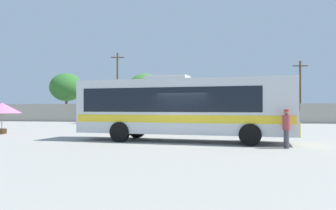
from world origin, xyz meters
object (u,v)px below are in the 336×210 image
object	(u,v)px
vendor_umbrella_secondary_pink	(2,108)
roadside_tree_left	(66,87)
parked_car_leftmost_dark_blue	(98,116)
utility_pole_far	(117,85)
attendant_by_bus_door	(286,126)
coach_bus_silver_yellow	(181,106)
utility_pole_near	(300,90)
parked_car_second_grey	(152,117)
roadside_tree_midleft	(145,89)

from	to	relation	value
vendor_umbrella_secondary_pink	roadside_tree_left	world-z (taller)	roadside_tree_left
vendor_umbrella_secondary_pink	parked_car_leftmost_dark_blue	bearing A→B (deg)	87.21
roadside_tree_left	parked_car_leftmost_dark_blue	bearing A→B (deg)	-44.60
parked_car_leftmost_dark_blue	utility_pole_far	bearing A→B (deg)	91.73
attendant_by_bus_door	parked_car_leftmost_dark_blue	size ratio (longest dim) A/B	0.37
attendant_by_bus_door	utility_pole_far	xyz separation A→B (m)	(-16.98, 28.07, 3.83)
vendor_umbrella_secondary_pink	roadside_tree_left	distance (m)	24.22
coach_bus_silver_yellow	utility_pole_far	xyz separation A→B (m)	(-12.04, 25.79, 2.93)
utility_pole_near	utility_pole_far	bearing A→B (deg)	177.48
parked_car_second_grey	roadside_tree_midleft	xyz separation A→B (m)	(-2.65, 7.98, 3.60)
parked_car_leftmost_dark_blue	parked_car_second_grey	distance (m)	6.12
attendant_by_bus_door	roadside_tree_midleft	xyz separation A→B (m)	(-13.29, 28.90, 3.40)
vendor_umbrella_secondary_pink	parked_car_second_grey	distance (m)	17.32
attendant_by_bus_door	parked_car_leftmost_dark_blue	world-z (taller)	attendant_by_bus_door
parked_car_second_grey	utility_pole_far	size ratio (longest dim) A/B	0.49
vendor_umbrella_secondary_pink	utility_pole_far	size ratio (longest dim) A/B	0.27
roadside_tree_midleft	roadside_tree_left	bearing A→B (deg)	-175.79
attendant_by_bus_door	utility_pole_far	distance (m)	33.03
coach_bus_silver_yellow	roadside_tree_left	world-z (taller)	roadside_tree_left
vendor_umbrella_secondary_pink	parked_car_second_grey	xyz separation A→B (m)	(6.86, 15.87, -0.96)
attendant_by_bus_door	utility_pole_near	world-z (taller)	utility_pole_near
utility_pole_near	roadside_tree_midleft	size ratio (longest dim) A/B	1.16
parked_car_leftmost_dark_blue	utility_pole_far	world-z (taller)	utility_pole_far
vendor_umbrella_secondary_pink	utility_pole_far	distance (m)	23.22
parked_car_leftmost_dark_blue	parked_car_second_grey	bearing A→B (deg)	3.89
vendor_umbrella_secondary_pink	utility_pole_near	distance (m)	32.60
utility_pole_near	coach_bus_silver_yellow	bearing A→B (deg)	-114.74
utility_pole_near	utility_pole_far	size ratio (longest dim) A/B	0.81
coach_bus_silver_yellow	parked_car_leftmost_dark_blue	xyz separation A→B (m)	(-11.81, 18.22, -1.05)
coach_bus_silver_yellow	roadside_tree_midleft	xyz separation A→B (m)	(-8.35, 26.62, 2.51)
vendor_umbrella_secondary_pink	attendant_by_bus_door	bearing A→B (deg)	-16.12
parked_car_leftmost_dark_blue	roadside_tree_midleft	xyz separation A→B (m)	(3.46, 8.39, 3.56)
attendant_by_bus_door	utility_pole_near	xyz separation A→B (m)	(6.47, 27.04, 2.93)
vendor_umbrella_secondary_pink	roadside_tree_left	xyz separation A→B (m)	(-6.92, 23.03, 2.88)
coach_bus_silver_yellow	roadside_tree_left	xyz separation A→B (m)	(-19.49, 25.80, 2.75)
roadside_tree_left	roadside_tree_midleft	size ratio (longest dim) A/B	1.02
vendor_umbrella_secondary_pink	parked_car_second_grey	size ratio (longest dim) A/B	0.56
parked_car_leftmost_dark_blue	roadside_tree_left	xyz separation A→B (m)	(-7.68, 7.57, 3.80)
coach_bus_silver_yellow	utility_pole_near	bearing A→B (deg)	65.26
attendant_by_bus_door	roadside_tree_left	size ratio (longest dim) A/B	0.26
attendant_by_bus_door	parked_car_second_grey	distance (m)	23.48
attendant_by_bus_door	coach_bus_silver_yellow	bearing A→B (deg)	155.15
parked_car_second_grey	vendor_umbrella_secondary_pink	bearing A→B (deg)	-113.38
parked_car_second_grey	utility_pole_near	bearing A→B (deg)	19.66
attendant_by_bus_door	parked_car_second_grey	world-z (taller)	attendant_by_bus_door
coach_bus_silver_yellow	parked_car_leftmost_dark_blue	distance (m)	21.74
utility_pole_near	utility_pole_far	xyz separation A→B (m)	(-23.45, 1.03, 0.90)
utility_pole_near	roadside_tree_left	distance (m)	30.92
utility_pole_far	roadside_tree_midleft	xyz separation A→B (m)	(3.69, 0.83, -0.42)
utility_pole_near	parked_car_leftmost_dark_blue	bearing A→B (deg)	-164.29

